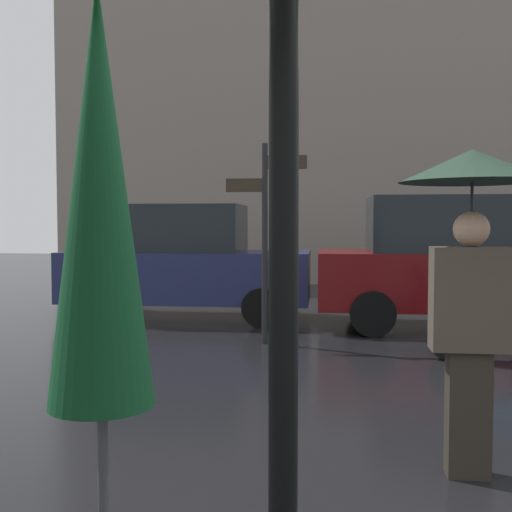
% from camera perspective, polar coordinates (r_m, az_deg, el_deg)
% --- Properties ---
extents(folded_patio_umbrella_far, '(0.37, 0.37, 2.41)m').
position_cam_1_polar(folded_patio_umbrella_far, '(2.09, -14.27, 3.80)').
color(folded_patio_umbrella_far, black).
rests_on(folded_patio_umbrella_far, ground).
extents(pedestrian_with_umbrella, '(0.90, 0.90, 2.06)m').
position_cam_1_polar(pedestrian_with_umbrella, '(4.07, 19.30, 2.07)').
color(pedestrian_with_umbrella, '#2A241E').
rests_on(pedestrian_with_umbrella, ground).
extents(parked_scooter, '(1.41, 0.32, 1.23)m').
position_cam_1_polar(parked_scooter, '(7.71, 20.54, -5.02)').
color(parked_scooter, black).
rests_on(parked_scooter, ground).
extents(parked_car_right, '(4.12, 1.84, 1.93)m').
position_cam_1_polar(parked_car_right, '(10.57, -6.63, -0.52)').
color(parked_car_right, '#1E234C').
rests_on(parked_car_right, ground).
extents(parked_car_distant, '(4.46, 1.95, 2.02)m').
position_cam_1_polar(parked_car_distant, '(9.95, 18.34, -0.58)').
color(parked_car_distant, '#590C0F').
rests_on(parked_car_distant, ground).
extents(street_signpost, '(1.08, 0.08, 2.67)m').
position_cam_1_polar(street_signpost, '(8.20, 0.85, 3.15)').
color(street_signpost, black).
rests_on(street_signpost, ground).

